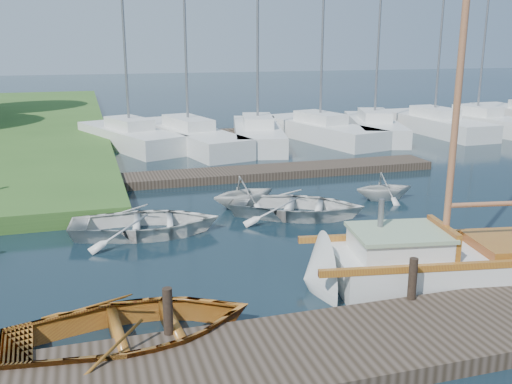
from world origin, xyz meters
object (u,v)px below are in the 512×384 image
object	(u,v)px
tender_c	(297,203)
marina_boat_0	(130,135)
sailboat	(459,266)
tender_a	(146,220)
mooring_post_1	(168,311)
mooring_post_2	(413,279)
dinghy	(133,323)
marina_boat_3	(320,129)
marina_boat_5	(434,122)
tender_b	(244,190)
marina_boat_2	(258,132)
marina_boat_6	(477,120)
marina_boat_1	(188,135)
marina_boat_4	(374,126)
tender_d	(384,185)

from	to	relation	value
tender_c	marina_boat_0	bearing A→B (deg)	43.38
sailboat	tender_a	xyz separation A→B (m)	(-6.00, 4.99, 0.06)
mooring_post_1	mooring_post_2	bearing A→B (deg)	0.00
dinghy	marina_boat_3	world-z (taller)	marina_boat_3
marina_boat_5	mooring_post_1	bearing A→B (deg)	134.78
tender_b	mooring_post_1	bearing A→B (deg)	141.12
marina_boat_2	marina_boat_6	size ratio (longest dim) A/B	1.20
mooring_post_2	marina_boat_6	xyz separation A→B (m)	(15.82, 18.89, -0.13)
dinghy	marina_boat_2	size ratio (longest dim) A/B	0.33
tender_b	marina_boat_2	size ratio (longest dim) A/B	0.17
tender_a	marina_boat_3	world-z (taller)	marina_boat_3
mooring_post_2	marina_boat_5	xyz separation A→B (m)	(13.03, 18.89, -0.13)
mooring_post_2	marina_boat_3	world-z (taller)	marina_boat_3
mooring_post_1	tender_c	distance (m)	7.90
marina_boat_1	marina_boat_0	bearing A→B (deg)	65.38
marina_boat_3	marina_boat_4	world-z (taller)	marina_boat_3
tender_d	marina_boat_0	bearing A→B (deg)	34.70
marina_boat_3	tender_d	bearing A→B (deg)	153.61
tender_a	marina_boat_5	xyz separation A→B (m)	(17.25, 12.87, 0.17)
mooring_post_1	dinghy	size ratio (longest dim) A/B	0.20
mooring_post_1	tender_a	bearing A→B (deg)	87.36
tender_c	marina_boat_4	distance (m)	15.20
dinghy	marina_boat_2	distance (m)	19.52
marina_boat_5	marina_boat_6	size ratio (longest dim) A/B	1.05
sailboat	marina_boat_0	distance (m)	18.96
marina_boat_2	marina_boat_3	distance (m)	3.46
marina_boat_1	marina_boat_2	world-z (taller)	marina_boat_2
mooring_post_2	marina_boat_1	xyz separation A→B (m)	(-0.80, 18.66, -0.14)
marina_boat_1	marina_boat_5	xyz separation A→B (m)	(13.83, 0.23, 0.01)
marina_boat_3	marina_boat_5	world-z (taller)	marina_boat_3
dinghy	tender_d	bearing A→B (deg)	-54.98
sailboat	marina_boat_4	world-z (taller)	marina_boat_4
tender_b	marina_boat_5	size ratio (longest dim) A/B	0.19
tender_b	tender_c	bearing A→B (deg)	-152.68
tender_b	marina_boat_0	world-z (taller)	marina_boat_0
tender_c	marina_boat_0	size ratio (longest dim) A/B	0.39
marina_boat_4	marina_boat_5	xyz separation A→B (m)	(3.85, 0.27, 0.00)
tender_c	marina_boat_5	xyz separation A→B (m)	(12.86, 12.51, 0.17)
mooring_post_1	tender_a	xyz separation A→B (m)	(0.28, 6.02, -0.30)
mooring_post_2	tender_c	xyz separation A→B (m)	(0.16, 6.37, -0.30)
tender_d	marina_boat_0	xyz separation A→B (m)	(-7.01, 11.97, 0.07)
marina_boat_5	marina_boat_1	bearing A→B (deg)	88.59
mooring_post_1	tender_c	size ratio (longest dim) A/B	0.21
marina_boat_3	tender_a	bearing A→B (deg)	127.10
tender_b	marina_boat_6	distance (m)	20.24
tender_a	dinghy	bearing A→B (deg)	178.81
marina_boat_0	marina_boat_6	world-z (taller)	marina_boat_6
mooring_post_1	marina_boat_6	xyz separation A→B (m)	(20.32, 18.89, -0.13)
mooring_post_1	sailboat	size ratio (longest dim) A/B	0.08
marina_boat_1	tender_a	bearing A→B (deg)	151.87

